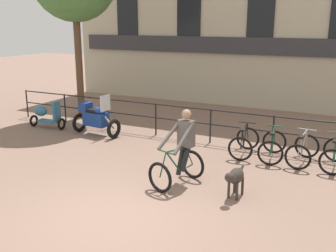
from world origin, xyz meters
TOP-DOWN VIEW (x-y plane):
  - ground_plane at (0.00, 0.00)m, footprint 60.00×60.00m
  - canal_railing at (-0.00, 5.20)m, footprint 15.05×0.05m
  - cyclist_with_bike at (0.50, 1.98)m, footprint 0.99×1.32m
  - dog at (1.83, 1.79)m, footprint 0.32×0.90m
  - parked_motorcycle at (-3.63, 4.35)m, footprint 1.65×0.77m
  - parked_bicycle_near_lamp at (1.24, 4.54)m, footprint 0.75×1.16m
  - parked_bicycle_mid_left at (2.01, 4.54)m, footprint 0.78×1.17m
  - parked_bicycle_mid_right at (2.78, 4.54)m, footprint 0.74×1.16m
  - parked_bicycle_far_end at (3.55, 4.54)m, footprint 0.67×1.12m
  - parked_scooter at (-5.71, 4.30)m, footprint 1.30×0.48m

SIDE VIEW (x-z plane):
  - ground_plane at x=0.00m, z-range 0.00..0.00m
  - parked_bicycle_near_lamp at x=1.24m, z-range -0.07..0.79m
  - parked_bicycle_mid_left at x=2.01m, z-range -0.07..0.79m
  - parked_bicycle_mid_right at x=2.78m, z-range -0.07..0.79m
  - parked_bicycle_far_end at x=3.55m, z-range -0.07..0.79m
  - dog at x=1.83m, z-range 0.13..0.78m
  - parked_scooter at x=-5.71m, z-range -0.02..0.94m
  - parked_motorcycle at x=-3.63m, z-range -0.11..1.24m
  - canal_railing at x=0.00m, z-range 0.18..1.23m
  - cyclist_with_bike at x=0.50m, z-range -0.09..1.61m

